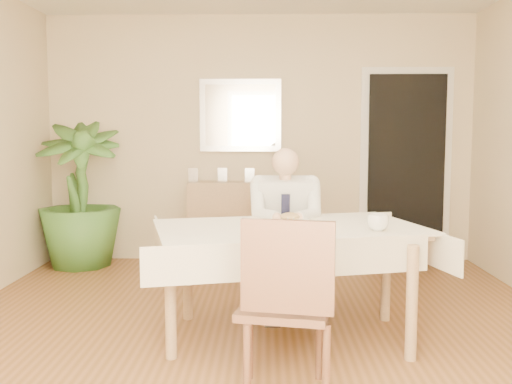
{
  "coord_description": "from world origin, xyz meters",
  "views": [
    {
      "loc": [
        0.07,
        -3.6,
        1.35
      ],
      "look_at": [
        0.0,
        0.35,
        0.95
      ],
      "focal_mm": 40.0,
      "sensor_mm": 36.0,
      "label": 1
    }
  ],
  "objects_px": {
    "coffee_mug": "(378,222)",
    "sideboard": "(240,222)",
    "chair_near": "(286,299)",
    "potted_palm": "(79,194)",
    "chair_far": "(284,244)",
    "seated_man": "(286,221)",
    "dining_table": "(289,239)"
  },
  "relations": [
    {
      "from": "chair_near",
      "to": "coffee_mug",
      "type": "distance_m",
      "value": 0.99
    },
    {
      "from": "coffee_mug",
      "to": "potted_palm",
      "type": "relative_size",
      "value": 0.09
    },
    {
      "from": "coffee_mug",
      "to": "chair_near",
      "type": "bearing_deg",
      "value": -128.5
    },
    {
      "from": "dining_table",
      "to": "chair_far",
      "type": "bearing_deg",
      "value": 75.74
    },
    {
      "from": "dining_table",
      "to": "seated_man",
      "type": "height_order",
      "value": "seated_man"
    },
    {
      "from": "chair_far",
      "to": "seated_man",
      "type": "bearing_deg",
      "value": -88.9
    },
    {
      "from": "dining_table",
      "to": "coffee_mug",
      "type": "relative_size",
      "value": 14.84
    },
    {
      "from": "chair_near",
      "to": "sideboard",
      "type": "xyz_separation_m",
      "value": [
        -0.38,
        3.15,
        -0.11
      ]
    },
    {
      "from": "dining_table",
      "to": "sideboard",
      "type": "bearing_deg",
      "value": 86.51
    },
    {
      "from": "chair_far",
      "to": "sideboard",
      "type": "xyz_separation_m",
      "value": [
        -0.42,
        1.35,
        -0.03
      ]
    },
    {
      "from": "chair_near",
      "to": "potted_palm",
      "type": "relative_size",
      "value": 0.64
    },
    {
      "from": "dining_table",
      "to": "chair_near",
      "type": "relative_size",
      "value": 2.06
    },
    {
      "from": "seated_man",
      "to": "coffee_mug",
      "type": "relative_size",
      "value": 9.43
    },
    {
      "from": "seated_man",
      "to": "potted_palm",
      "type": "relative_size",
      "value": 0.84
    },
    {
      "from": "dining_table",
      "to": "coffee_mug",
      "type": "bearing_deg",
      "value": -32.37
    },
    {
      "from": "dining_table",
      "to": "chair_far",
      "type": "relative_size",
      "value": 2.37
    },
    {
      "from": "chair_far",
      "to": "chair_near",
      "type": "relative_size",
      "value": 0.87
    },
    {
      "from": "dining_table",
      "to": "chair_far",
      "type": "distance_m",
      "value": 0.9
    },
    {
      "from": "dining_table",
      "to": "sideboard",
      "type": "height_order",
      "value": "sideboard"
    },
    {
      "from": "seated_man",
      "to": "dining_table",
      "type": "bearing_deg",
      "value": -90.0
    },
    {
      "from": "chair_far",
      "to": "seated_man",
      "type": "distance_m",
      "value": 0.36
    },
    {
      "from": "coffee_mug",
      "to": "sideboard",
      "type": "xyz_separation_m",
      "value": [
        -0.97,
        2.41,
        -0.38
      ]
    },
    {
      "from": "seated_man",
      "to": "sideboard",
      "type": "xyz_separation_m",
      "value": [
        -0.42,
        1.63,
        -0.26
      ]
    },
    {
      "from": "dining_table",
      "to": "potted_palm",
      "type": "bearing_deg",
      "value": 120.89
    },
    {
      "from": "dining_table",
      "to": "chair_near",
      "type": "xyz_separation_m",
      "value": [
        -0.05,
        -0.92,
        -0.13
      ]
    },
    {
      "from": "dining_table",
      "to": "chair_near",
      "type": "height_order",
      "value": "chair_near"
    },
    {
      "from": "chair_near",
      "to": "coffee_mug",
      "type": "bearing_deg",
      "value": 62.76
    },
    {
      "from": "chair_far",
      "to": "chair_near",
      "type": "xyz_separation_m",
      "value": [
        -0.05,
        -1.8,
        0.08
      ]
    },
    {
      "from": "sideboard",
      "to": "coffee_mug",
      "type": "bearing_deg",
      "value": -69.9
    },
    {
      "from": "chair_near",
      "to": "coffee_mug",
      "type": "xyz_separation_m",
      "value": [
        0.59,
        0.75,
        0.27
      ]
    },
    {
      "from": "chair_far",
      "to": "coffee_mug",
      "type": "height_order",
      "value": "coffee_mug"
    },
    {
      "from": "seated_man",
      "to": "potted_palm",
      "type": "distance_m",
      "value": 2.52
    }
  ]
}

